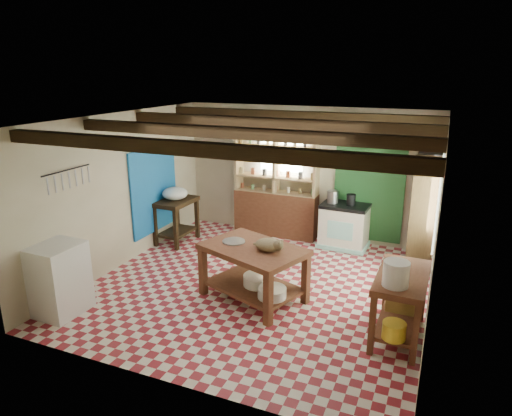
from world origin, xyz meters
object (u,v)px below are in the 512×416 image
at_px(cat, 269,245).
at_px(prep_table, 176,221).
at_px(stove, 344,226).
at_px(work_table, 253,273).
at_px(right_counter, 400,306).
at_px(white_cabinet, 60,279).

bearing_deg(cat, prep_table, 157.95).
bearing_deg(stove, cat, -98.90).
relative_size(stove, cat, 2.22).
bearing_deg(work_table, stove, 92.74).
distance_m(right_counter, cat, 1.91).
bearing_deg(right_counter, work_table, 175.68).
bearing_deg(white_cabinet, right_counter, 16.70).
bearing_deg(white_cabinet, prep_table, 91.24).
height_order(prep_table, cat, cat).
bearing_deg(prep_table, stove, 19.62).
distance_m(work_table, prep_table, 2.77).
height_order(white_cabinet, right_counter, white_cabinet).
height_order(stove, white_cabinet, white_cabinet).
bearing_deg(work_table, white_cabinet, -128.74).
relative_size(prep_table, white_cabinet, 0.86).
relative_size(work_table, white_cabinet, 1.44).
distance_m(work_table, white_cabinet, 2.70).
height_order(white_cabinet, cat, white_cabinet).
relative_size(white_cabinet, cat, 2.56).
xyz_separation_m(stove, prep_table, (-3.09, -0.97, 0.01)).
distance_m(work_table, cat, 0.56).
distance_m(stove, cat, 2.68).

